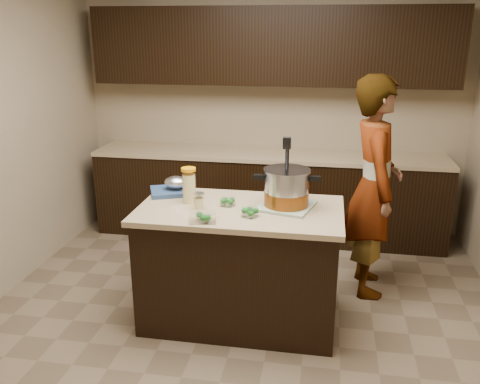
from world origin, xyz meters
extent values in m
plane|color=brown|center=(0.00, 0.00, 0.00)|extent=(4.00, 4.00, 0.00)
cube|color=tan|center=(0.00, 2.00, 1.35)|extent=(4.00, 0.04, 2.70)
cube|color=tan|center=(0.00, -2.00, 1.35)|extent=(4.00, 0.04, 2.70)
cube|color=black|center=(0.00, 1.70, 0.43)|extent=(3.60, 0.60, 0.86)
cube|color=tan|center=(0.00, 1.70, 0.88)|extent=(3.60, 0.63, 0.04)
cube|color=black|center=(0.00, 1.82, 1.95)|extent=(3.60, 0.35, 0.75)
cube|color=black|center=(0.00, 0.00, 0.43)|extent=(1.40, 0.75, 0.86)
cube|color=tan|center=(0.00, 0.00, 0.88)|extent=(1.46, 0.81, 0.04)
cube|color=#5A8561|center=(0.32, 0.07, 0.91)|extent=(0.44, 0.44, 0.02)
cylinder|color=#B7B7BC|center=(0.32, 0.07, 1.04)|extent=(0.34, 0.34, 0.25)
cylinder|color=brown|center=(0.32, 0.07, 0.97)|extent=(0.34, 0.34, 0.10)
cylinder|color=#B7B7BC|center=(0.32, 0.07, 1.17)|extent=(0.36, 0.36, 0.02)
cube|color=black|center=(0.13, 0.06, 1.12)|extent=(0.08, 0.04, 0.03)
cube|color=black|center=(0.52, 0.08, 1.12)|extent=(0.08, 0.04, 0.03)
cylinder|color=black|center=(0.32, 0.04, 1.24)|extent=(0.04, 0.13, 0.30)
cylinder|color=#DFCE88|center=(-0.39, 0.06, 1.01)|extent=(0.10, 0.10, 0.21)
cylinder|color=white|center=(-0.39, 0.06, 1.02)|extent=(0.11, 0.11, 0.24)
cylinder|color=orange|center=(-0.39, 0.06, 1.15)|extent=(0.12, 0.12, 0.02)
cylinder|color=#DFCE88|center=(-0.28, -0.07, 0.94)|extent=(0.09, 0.09, 0.08)
cylinder|color=white|center=(-0.28, -0.07, 0.95)|extent=(0.10, 0.10, 0.11)
cylinder|color=silver|center=(-0.28, -0.07, 1.02)|extent=(0.10, 0.10, 0.02)
cylinder|color=silver|center=(-0.10, 0.04, 0.93)|extent=(0.15, 0.15, 0.05)
cylinder|color=silver|center=(0.10, -0.15, 0.93)|extent=(0.12, 0.12, 0.06)
cube|color=silver|center=(-0.20, -0.31, 0.93)|extent=(0.20, 0.16, 0.06)
cube|color=navy|center=(-0.57, 0.24, 0.92)|extent=(0.41, 0.38, 0.03)
ellipsoid|color=silver|center=(-0.55, 0.25, 0.98)|extent=(0.17, 0.14, 0.09)
imported|color=gray|center=(0.98, 0.67, 0.90)|extent=(0.48, 0.69, 1.80)
camera|label=1|loc=(0.58, -3.36, 2.13)|focal=38.00mm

